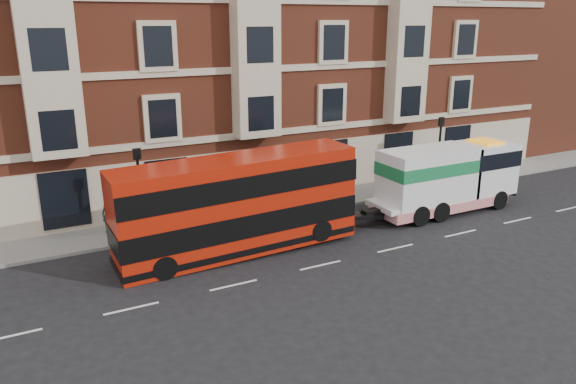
{
  "coord_description": "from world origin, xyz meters",
  "views": [
    {
      "loc": [
        -11.46,
        -18.75,
        10.05
      ],
      "look_at": [
        0.54,
        4.0,
        2.11
      ],
      "focal_mm": 35.0,
      "sensor_mm": 36.0,
      "label": 1
    }
  ],
  "objects": [
    {
      "name": "lamp_post_west",
      "position": [
        -6.0,
        6.2,
        2.68
      ],
      "size": [
        0.35,
        0.15,
        4.35
      ],
      "color": "black",
      "rests_on": "sidewalk"
    },
    {
      "name": "tow_truck",
      "position": [
        9.49,
        2.9,
        1.91
      ],
      "size": [
        8.66,
        2.56,
        3.61
      ],
      "color": "white",
      "rests_on": "ground"
    },
    {
      "name": "double_decker_bus",
      "position": [
        -2.56,
        2.9,
        2.32
      ],
      "size": [
        10.82,
        2.48,
        4.38
      ],
      "color": "#B31C09",
      "rests_on": "ground"
    },
    {
      "name": "ground",
      "position": [
        0.0,
        0.0,
        0.0
      ],
      "size": [
        120.0,
        120.0,
        0.0
      ],
      "primitive_type": "plane",
      "color": "black",
      "rests_on": "ground"
    },
    {
      "name": "pedestrian",
      "position": [
        -7.23,
        7.8,
        1.08
      ],
      "size": [
        0.8,
        0.79,
        1.86
      ],
      "primitive_type": "imported",
      "rotation": [
        0.0,
        0.0,
        -0.74
      ],
      "color": "#1B2C36",
      "rests_on": "sidewalk"
    },
    {
      "name": "filler_east",
      "position": [
        32.0,
        14.0,
        9.43
      ],
      "size": [
        18.0,
        10.0,
        19.0
      ],
      "color": "brown",
      "rests_on": "ground"
    },
    {
      "name": "sidewalk",
      "position": [
        0.0,
        7.5,
        0.07
      ],
      "size": [
        90.0,
        3.0,
        0.15
      ],
      "primitive_type": "cube",
      "color": "slate",
      "rests_on": "ground"
    },
    {
      "name": "victorian_terrace",
      "position": [
        0.5,
        15.0,
        10.07
      ],
      "size": [
        45.0,
        12.0,
        20.4
      ],
      "color": "brown",
      "rests_on": "ground"
    },
    {
      "name": "lamp_post_east",
      "position": [
        12.0,
        6.2,
        2.68
      ],
      "size": [
        0.35,
        0.15,
        4.35
      ],
      "color": "black",
      "rests_on": "sidewalk"
    }
  ]
}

